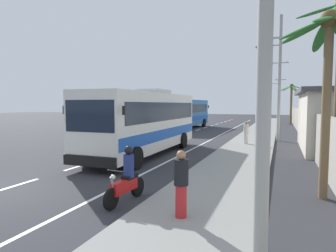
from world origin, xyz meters
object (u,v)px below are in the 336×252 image
coach_bus_foreground (145,120)px  utility_pole_mid (279,75)px  palm_nearest (291,95)px  motorcycle_beside_bus (126,180)px  pedestrian_near_kerb (246,132)px  utility_pole_distant (280,94)px  utility_pole_far (279,88)px  coach_bus_far_lane (184,112)px  palm_second (328,57)px  pedestrian_midwalk (181,183)px

coach_bus_foreground → utility_pole_mid: size_ratio=1.08×
palm_nearest → motorcycle_beside_bus: bearing=-98.2°
pedestrian_near_kerb → utility_pole_distant: 43.38m
motorcycle_beside_bus → utility_pole_far: bearing=84.0°
coach_bus_far_lane → utility_pole_distant: size_ratio=1.17×
coach_bus_foreground → motorcycle_beside_bus: size_ratio=5.44×
palm_second → pedestrian_near_kerb: bearing=107.9°
palm_nearest → palm_second: 35.65m
utility_pole_far → coach_bus_foreground: bearing=-103.4°
palm_nearest → pedestrian_midwalk: bearing=-95.1°
palm_nearest → pedestrian_near_kerb: bearing=-98.1°
pedestrian_midwalk → utility_pole_distant: bearing=138.3°
pedestrian_midwalk → utility_pole_mid: 18.57m
motorcycle_beside_bus → pedestrian_midwalk: bearing=-23.0°
pedestrian_midwalk → pedestrian_near_kerb: bearing=140.3°
palm_nearest → coach_bus_far_lane: bearing=-134.0°
pedestrian_near_kerb → utility_pole_far: bearing=159.8°
coach_bus_foreground → utility_pole_far: utility_pole_far is taller
coach_bus_far_lane → motorcycle_beside_bus: size_ratio=5.76×
pedestrian_midwalk → coach_bus_foreground: bearing=171.1°
motorcycle_beside_bus → utility_pole_distant: size_ratio=0.20×
utility_pole_mid → motorcycle_beside_bus: bearing=-103.1°
pedestrian_near_kerb → utility_pole_mid: bearing=135.8°
motorcycle_beside_bus → utility_pole_distant: 56.88m
pedestrian_near_kerb → utility_pole_mid: 5.98m
pedestrian_near_kerb → utility_pole_distant: (1.88, 43.14, 4.13)m
utility_pole_mid → palm_second: size_ratio=1.73×
pedestrian_midwalk → utility_pole_mid: (1.98, 17.97, 4.22)m
pedestrian_near_kerb → palm_nearest: size_ratio=0.27×
pedestrian_near_kerb → utility_pole_far: (1.91, 23.42, 4.26)m
motorcycle_beside_bus → utility_pole_mid: 18.16m
motorcycle_beside_bus → utility_pole_distant: bearing=86.1°
motorcycle_beside_bus → palm_nearest: bearing=81.8°
coach_bus_far_lane → motorcycle_beside_bus: coach_bus_far_lane is taller
pedestrian_near_kerb → palm_second: size_ratio=0.28×
coach_bus_foreground → palm_second: (8.56, -5.11, 2.35)m
coach_bus_foreground → utility_pole_far: 30.21m
palm_second → pedestrian_midwalk: bearing=-136.1°
coach_bus_foreground → pedestrian_midwalk: 9.92m
utility_pole_mid → palm_second: (1.51, -14.61, -0.89)m
coach_bus_foreground → coach_bus_far_lane: bearing=101.1°
pedestrian_midwalk → utility_pole_mid: utility_pole_mid is taller
motorcycle_beside_bus → palm_second: bearing=24.6°
coach_bus_far_lane → utility_pole_far: 15.69m
motorcycle_beside_bus → utility_pole_mid: (3.99, 17.12, 4.55)m
utility_pole_mid → utility_pole_far: (-0.10, 19.73, 0.00)m
utility_pole_far → utility_pole_distant: bearing=90.1°
motorcycle_beside_bus → palm_nearest: size_ratio=0.33×
coach_bus_far_lane → palm_nearest: palm_nearest is taller
coach_bus_far_lane → palm_nearest: 17.57m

